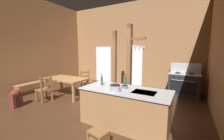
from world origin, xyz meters
name	(u,v)px	position (x,y,z in m)	size (l,w,h in m)	color
ground_plane	(86,109)	(0.00, 0.00, -0.05)	(7.88, 7.94, 0.10)	#422819
wall_back	(129,45)	(0.00, 3.64, 2.14)	(7.88, 0.14, 4.29)	#93663F
wall_left	(19,43)	(-3.61, 0.00, 2.14)	(0.14, 7.94, 4.29)	#93663F
glazed_door_back_left	(103,64)	(-1.59, 3.57, 1.02)	(1.00, 0.01, 2.05)	white
glazed_panel_back_right	(134,66)	(0.35, 3.57, 1.02)	(0.84, 0.01, 2.05)	white
kitchen_island	(125,107)	(1.54, -0.37, 0.45)	(2.17, 0.98, 0.91)	#9E7044
stove_range	(184,84)	(2.74, 2.86, 0.48)	(1.16, 0.84, 1.32)	#252525
support_post_with_pot_rack	(130,64)	(1.25, 0.68, 1.41)	(0.63, 0.23, 2.64)	brown
support_post_center	(115,63)	(0.13, 1.75, 1.32)	(0.14, 0.14, 2.64)	brown
step_stool	(98,137)	(1.40, -1.33, 0.18)	(0.40, 0.34, 0.30)	brown
dining_table	(66,80)	(-1.45, 0.55, 0.65)	(1.72, 0.94, 0.74)	#9E7044
ladderback_chair_near_window	(86,81)	(-1.19, 1.49, 0.45)	(0.59, 0.59, 0.95)	brown
ladderback_chair_by_post	(45,89)	(-1.64, -0.30, 0.45)	(0.48, 0.48, 0.95)	brown
bench_along_left_wall	(32,86)	(-3.10, 0.08, 0.30)	(0.43, 1.32, 0.44)	#9E7044
backpack	(16,98)	(-2.02, -1.09, 0.31)	(0.33, 0.35, 0.60)	maroon
stockpot_on_counter	(115,88)	(1.41, -0.64, 0.99)	(0.31, 0.24, 0.16)	#A8AAB2
mixing_bowl_on_counter	(124,87)	(1.49, -0.28, 0.94)	(0.17, 0.17, 0.06)	slate
bottle_tall_on_counter	(102,81)	(0.83, -0.30, 1.04)	(0.06, 0.06, 0.32)	#2D5638
bottle_short_on_counter	(125,81)	(1.42, -0.10, 1.05)	(0.08, 0.08, 0.35)	#2D5638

